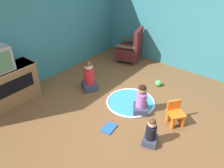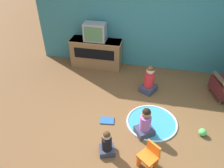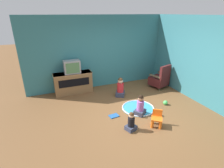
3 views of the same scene
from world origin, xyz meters
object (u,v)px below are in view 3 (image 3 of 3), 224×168
at_px(child_watching_right, 131,122).
at_px(book, 114,116).
at_px(television, 72,67).
at_px(yellow_kid_chair, 157,120).
at_px(tv_cabinet, 73,83).
at_px(child_watching_center, 140,106).
at_px(child_watching_left, 120,88).
at_px(black_armchair, 160,79).
at_px(toy_ball, 165,103).

bearing_deg(child_watching_right, book, 84.09).
relative_size(television, yellow_kid_chair, 1.29).
xyz_separation_m(tv_cabinet, child_watching_right, (0.94, -2.80, -0.18)).
height_order(television, child_watching_right, television).
xyz_separation_m(tv_cabinet, child_watching_center, (1.52, -2.24, -0.13)).
distance_m(child_watching_left, book, 1.41).
distance_m(television, black_armchair, 3.41).
xyz_separation_m(black_armchair, child_watching_right, (-2.32, -2.02, -0.13)).
bearing_deg(toy_ball, child_watching_right, -155.56).
xyz_separation_m(yellow_kid_chair, book, (-0.87, 0.83, -0.17)).
height_order(yellow_kid_chair, book, yellow_kid_chair).
bearing_deg(child_watching_right, television, 90.03).
bearing_deg(child_watching_center, television, 90.06).
height_order(child_watching_left, child_watching_center, child_watching_left).
bearing_deg(black_armchair, toy_ball, 44.20).
bearing_deg(child_watching_left, book, 177.88).
xyz_separation_m(television, child_watching_left, (1.50, -0.85, -0.71)).
bearing_deg(yellow_kid_chair, child_watching_center, 136.97).
bearing_deg(child_watching_left, child_watching_right, -166.61).
bearing_deg(child_watching_right, yellow_kid_chair, -26.41).
height_order(child_watching_left, toy_ball, child_watching_left).
distance_m(tv_cabinet, book, 2.23).
height_order(television, yellow_kid_chair, television).
distance_m(child_watching_right, toy_ball, 1.81).
distance_m(television, child_watching_right, 3.02).
relative_size(yellow_kid_chair, child_watching_left, 0.63).
height_order(tv_cabinet, child_watching_right, tv_cabinet).
distance_m(tv_cabinet, child_watching_left, 1.75).
xyz_separation_m(toy_ball, book, (-1.81, -0.01, -0.06)).
bearing_deg(television, book, -69.18).
distance_m(yellow_kid_chair, book, 1.22).
xyz_separation_m(television, child_watching_center, (1.52, -2.20, -0.74)).
bearing_deg(child_watching_left, black_armchair, -56.46).
relative_size(black_armchair, child_watching_right, 1.84).
height_order(black_armchair, child_watching_center, black_armchair).
height_order(tv_cabinet, yellow_kid_chair, tv_cabinet).
distance_m(yellow_kid_chair, child_watching_left, 2.01).
xyz_separation_m(black_armchair, toy_ball, (-0.68, -1.27, -0.28)).
xyz_separation_m(child_watching_left, toy_ball, (1.08, -1.16, -0.23)).
height_order(television, toy_ball, television).
relative_size(tv_cabinet, book, 4.60).
distance_m(child_watching_left, child_watching_center, 1.35).
relative_size(child_watching_left, toy_ball, 4.75).
distance_m(tv_cabinet, television, 0.61).
bearing_deg(child_watching_center, black_armchair, 5.50).
xyz_separation_m(television, child_watching_right, (0.94, -2.76, -0.78)).
height_order(tv_cabinet, toy_ball, tv_cabinet).
xyz_separation_m(tv_cabinet, television, (0.00, -0.04, 0.61)).
distance_m(child_watching_left, toy_ball, 1.60).
bearing_deg(tv_cabinet, yellow_kid_chair, -60.45).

